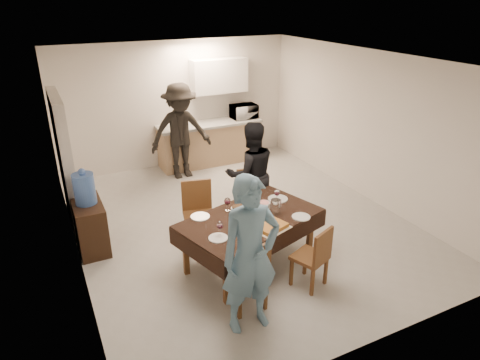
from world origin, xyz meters
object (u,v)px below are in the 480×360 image
object	(u,v)px
console	(90,226)
water_pitcher	(275,207)
person_kitchen	(181,132)
person_near	(250,256)
microwave	(244,111)
person_far	(251,174)
savoury_tart	(272,227)
dining_table	(251,219)
wine_bottle	(246,206)
water_jug	(84,189)

from	to	relation	value
console	water_pitcher	distance (m)	2.69
console	person_kitchen	bearing A→B (deg)	43.51
water_pitcher	person_near	xyz separation A→B (m)	(-0.90, -1.00, 0.09)
microwave	person_near	size ratio (longest dim) A/B	0.30
person_far	water_pitcher	bearing A→B (deg)	88.50
savoury_tart	person_near	size ratio (longest dim) A/B	0.24
dining_table	console	size ratio (longest dim) A/B	2.61
dining_table	person_far	distance (m)	1.20
wine_bottle	person_far	distance (m)	1.17
savoury_tart	wine_bottle	bearing A→B (deg)	109.23
person_near	person_kitchen	distance (m)	4.45
person_near	person_far	bearing A→B (deg)	64.17
water_jug	console	bearing A→B (deg)	-90.00
console	microwave	xyz separation A→B (m)	(3.70, 2.42, 0.69)
dining_table	person_near	distance (m)	1.21
water_jug	microwave	distance (m)	4.42
console	water_pitcher	bearing A→B (deg)	-32.18
person_near	person_far	size ratio (longest dim) A/B	1.08
water_jug	person_kitchen	bearing A→B (deg)	43.51
savoury_tart	person_near	bearing A→B (deg)	-134.13
savoury_tart	person_near	xyz separation A→B (m)	(-0.65, -0.67, 0.16)
microwave	water_jug	bearing A→B (deg)	33.23
water_pitcher	person_far	size ratio (longest dim) A/B	0.12
console	wine_bottle	size ratio (longest dim) A/B	2.49
console	wine_bottle	world-z (taller)	wine_bottle
dining_table	person_far	world-z (taller)	person_far
savoury_tart	person_kitchen	size ratio (longest dim) A/B	0.23
console	person_kitchen	world-z (taller)	person_kitchen
person_far	console	bearing A→B (deg)	1.51
water_jug	wine_bottle	world-z (taller)	water_jug
dining_table	person_kitchen	bearing A→B (deg)	70.08
water_jug	wine_bottle	distance (m)	2.27
console	water_jug	bearing A→B (deg)	90.00
microwave	person_near	xyz separation A→B (m)	(-2.35, -4.84, -0.15)
console	water_pitcher	xyz separation A→B (m)	(2.25, -1.41, 0.46)
console	microwave	bearing A→B (deg)	33.23
console	person_kitchen	distance (m)	2.93
console	dining_table	bearing A→B (deg)	-35.72
savoury_tart	person_near	world-z (taller)	person_near
wine_bottle	person_near	distance (m)	1.21
wine_bottle	person_kitchen	xyz separation A→B (m)	(0.23, 3.29, 0.07)
water_pitcher	microwave	world-z (taller)	microwave
person_kitchen	water_pitcher	bearing A→B (deg)	-87.20
console	savoury_tart	bearing A→B (deg)	-41.14
water_jug	water_pitcher	size ratio (longest dim) A/B	2.18
dining_table	water_jug	size ratio (longest dim) A/B	4.71
savoury_tart	person_far	size ratio (longest dim) A/B	0.26
water_jug	person_kitchen	xyz separation A→B (m)	(2.08, 1.97, -0.01)
console	person_near	size ratio (longest dim) A/B	0.44
dining_table	wine_bottle	bearing A→B (deg)	118.23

